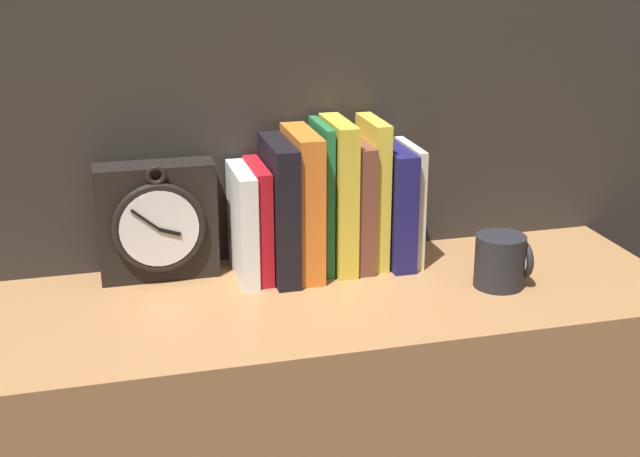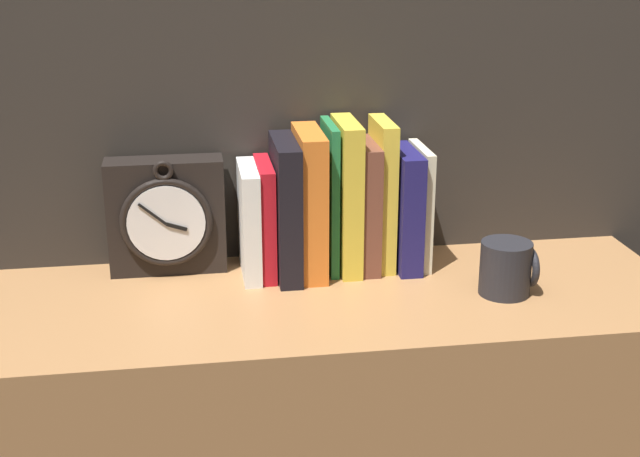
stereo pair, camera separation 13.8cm
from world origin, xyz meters
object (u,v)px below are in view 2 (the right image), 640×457
object	(u,v)px
book_slot0_white	(249,221)
book_slot8_navy	(404,208)
book_slot2_black	(286,208)
mug	(507,268)
clock	(166,216)
book_slot4_green	(330,197)
book_slot6_brown	(365,205)
book_slot1_red	(265,218)
book_slot3_orange	(311,203)
book_slot5_yellow	(347,196)
book_slot7_yellow	(382,194)
book_slot9_cream	(420,206)

from	to	relation	value
book_slot0_white	book_slot8_navy	size ratio (longest dim) A/B	0.91
book_slot0_white	book_slot2_black	xyz separation A→B (m)	(0.06, -0.01, 0.02)
mug	book_slot2_black	bearing A→B (deg)	157.31
clock	mug	world-z (taller)	clock
book_slot4_green	book_slot6_brown	bearing A→B (deg)	-3.14
clock	book_slot8_navy	bearing A→B (deg)	-4.62
book_slot1_red	book_slot2_black	world-z (taller)	book_slot2_black
book_slot4_green	book_slot0_white	bearing A→B (deg)	-176.52
clock	book_slot8_navy	world-z (taller)	book_slot8_navy
book_slot0_white	book_slot3_orange	size ratio (longest dim) A/B	0.76
clock	book_slot1_red	world-z (taller)	clock
book_slot4_green	book_slot5_yellow	size ratio (longest dim) A/B	0.98
book_slot1_red	book_slot5_yellow	bearing A→B (deg)	0.17
book_slot6_brown	book_slot5_yellow	bearing A→B (deg)	-175.73
clock	book_slot8_navy	distance (m)	0.40
book_slot2_black	mug	size ratio (longest dim) A/B	2.63
clock	book_slot0_white	world-z (taller)	clock
mug	book_slot8_navy	bearing A→B (deg)	131.48
book_slot3_orange	book_slot5_yellow	bearing A→B (deg)	6.89
book_slot2_black	book_slot6_brown	size ratio (longest dim) A/B	1.06
clock	book_slot2_black	size ratio (longest dim) A/B	0.88
book_slot4_green	book_slot5_yellow	bearing A→B (deg)	-11.84
book_slot0_white	book_slot1_red	distance (m)	0.03
book_slot0_white	book_slot7_yellow	xyz separation A→B (m)	(0.23, 0.01, 0.03)
book_slot4_green	mug	world-z (taller)	book_slot4_green
clock	book_slot5_yellow	distance (m)	0.31
book_slot1_red	book_slot5_yellow	xyz separation A→B (m)	(0.14, 0.00, 0.03)
clock	book_slot3_orange	bearing A→B (deg)	-8.93
mug	book_slot7_yellow	bearing A→B (deg)	136.85
book_slot2_black	book_slot7_yellow	world-z (taller)	book_slot7_yellow
book_slot5_yellow	clock	bearing A→B (deg)	174.24
book_slot0_white	book_slot3_orange	world-z (taller)	book_slot3_orange
book_slot2_black	book_slot4_green	size ratio (longest dim) A/B	0.91
book_slot3_orange	book_slot6_brown	size ratio (longest dim) A/B	1.12
book_slot7_yellow	mug	distance (m)	0.25
book_slot1_red	book_slot9_cream	size ratio (longest dim) A/B	0.92
clock	book_slot4_green	bearing A→B (deg)	-5.13
clock	book_slot4_green	distance (m)	0.28
book_slot3_orange	book_slot4_green	size ratio (longest dim) A/B	0.97
book_slot7_yellow	book_slot8_navy	distance (m)	0.05
book_slot4_green	book_slot9_cream	world-z (taller)	book_slot4_green
book_slot2_black	book_slot3_orange	xyz separation A→B (m)	(0.04, 0.00, 0.01)
mug	book_slot5_yellow	bearing A→B (deg)	146.77
mug	clock	bearing A→B (deg)	161.10
book_slot1_red	book_slot8_navy	bearing A→B (deg)	-0.38
book_slot6_brown	book_slot8_navy	distance (m)	0.07
clock	book_slot1_red	xyz separation A→B (m)	(0.16, -0.03, -0.00)
book_slot3_orange	mug	xyz separation A→B (m)	(0.30, -0.15, -0.08)
book_slot6_brown	book_slot7_yellow	size ratio (longest dim) A/B	0.86
clock	mug	bearing A→B (deg)	-18.90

